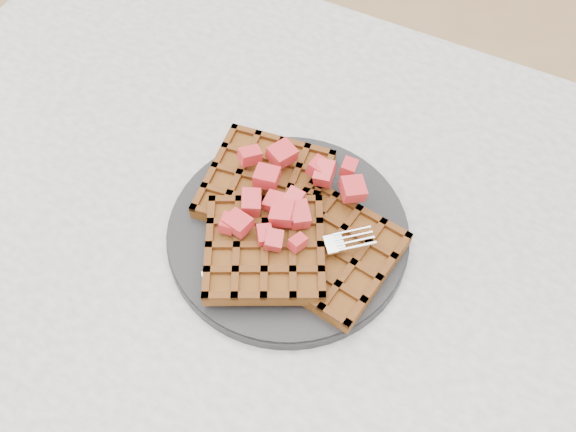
# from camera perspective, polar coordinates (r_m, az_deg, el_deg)

# --- Properties ---
(table) EXTENTS (1.20, 0.80, 0.75)m
(table) POSITION_cam_1_polar(r_m,az_deg,el_deg) (0.74, 4.71, -11.47)
(table) COLOR silver
(table) RESTS_ON ground
(plate) EXTENTS (0.25, 0.25, 0.02)m
(plate) POSITION_cam_1_polar(r_m,az_deg,el_deg) (0.66, -0.00, -1.52)
(plate) COLOR black
(plate) RESTS_ON table
(waffles) EXTENTS (0.23, 0.22, 0.03)m
(waffles) POSITION_cam_1_polar(r_m,az_deg,el_deg) (0.64, -0.14, -0.88)
(waffles) COLOR brown
(waffles) RESTS_ON plate
(strawberry_pile) EXTENTS (0.15, 0.15, 0.02)m
(strawberry_pile) POSITION_cam_1_polar(r_m,az_deg,el_deg) (0.62, 0.00, 0.71)
(strawberry_pile) COLOR #A9131C
(strawberry_pile) RESTS_ON waffles
(fork) EXTENTS (0.15, 0.14, 0.02)m
(fork) POSITION_cam_1_polar(r_m,az_deg,el_deg) (0.63, 1.19, -3.99)
(fork) COLOR silver
(fork) RESTS_ON plate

